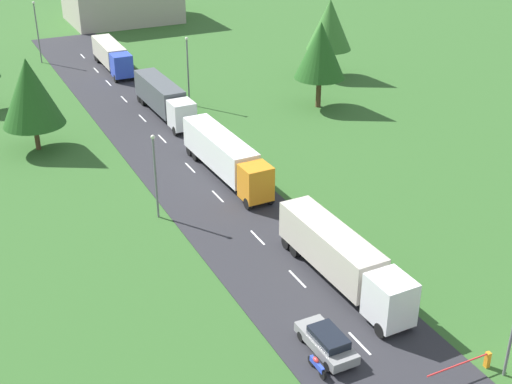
{
  "coord_description": "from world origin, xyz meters",
  "views": [
    {
      "loc": [
        -20.85,
        -17.36,
        27.94
      ],
      "look_at": [
        0.89,
        27.01,
        2.92
      ],
      "focal_mm": 49.0,
      "sensor_mm": 36.0,
      "label": 1
    }
  ],
  "objects_px": {
    "lamppost_third": "(188,68)",
    "tree_birch": "(320,50)",
    "truck_lead": "(342,258)",
    "tree_pine": "(330,25)",
    "motorcycle_courier": "(317,365)",
    "tree_maple": "(30,92)",
    "car_second": "(327,341)",
    "barrier_gate": "(477,361)",
    "lamppost_fourth": "(37,29)",
    "lamppost_second": "(155,172)",
    "truck_second": "(225,155)",
    "truck_third": "(164,98)",
    "truck_fourth": "(112,55)"
  },
  "relations": [
    {
      "from": "lamppost_third",
      "to": "tree_birch",
      "type": "xyz_separation_m",
      "value": [
        13.27,
        -7.19,
        2.19
      ]
    },
    {
      "from": "truck_lead",
      "to": "tree_pine",
      "type": "bearing_deg",
      "value": 59.79
    },
    {
      "from": "motorcycle_courier",
      "to": "tree_birch",
      "type": "bearing_deg",
      "value": 59.27
    },
    {
      "from": "truck_lead",
      "to": "tree_birch",
      "type": "bearing_deg",
      "value": 61.83
    },
    {
      "from": "tree_maple",
      "to": "car_second",
      "type": "bearing_deg",
      "value": -76.1
    },
    {
      "from": "motorcycle_courier",
      "to": "barrier_gate",
      "type": "relative_size",
      "value": 0.42
    },
    {
      "from": "lamppost_fourth",
      "to": "tree_pine",
      "type": "xyz_separation_m",
      "value": [
        32.65,
        -22.92,
        2.1
      ]
    },
    {
      "from": "barrier_gate",
      "to": "lamppost_second",
      "type": "height_order",
      "value": "lamppost_second"
    },
    {
      "from": "tree_maple",
      "to": "barrier_gate",
      "type": "bearing_deg",
      "value": -69.41
    },
    {
      "from": "tree_pine",
      "to": "tree_birch",
      "type": "bearing_deg",
      "value": -126.41
    },
    {
      "from": "truck_second",
      "to": "truck_third",
      "type": "distance_m",
      "value": 17.63
    },
    {
      "from": "motorcycle_courier",
      "to": "lamppost_fourth",
      "type": "xyz_separation_m",
      "value": [
        -2.16,
        71.89,
        4.16
      ]
    },
    {
      "from": "tree_maple",
      "to": "tree_pine",
      "type": "bearing_deg",
      "value": 11.74
    },
    {
      "from": "barrier_gate",
      "to": "tree_maple",
      "type": "height_order",
      "value": "tree_maple"
    },
    {
      "from": "truck_lead",
      "to": "lamppost_third",
      "type": "relative_size",
      "value": 1.68
    },
    {
      "from": "truck_lead",
      "to": "motorcycle_courier",
      "type": "xyz_separation_m",
      "value": [
        -6.16,
        -7.17,
        -1.62
      ]
    },
    {
      "from": "motorcycle_courier",
      "to": "barrier_gate",
      "type": "distance_m",
      "value": 9.39
    },
    {
      "from": "lamppost_second",
      "to": "tree_maple",
      "type": "distance_m",
      "value": 19.92
    },
    {
      "from": "truck_third",
      "to": "tree_maple",
      "type": "relative_size",
      "value": 1.41
    },
    {
      "from": "lamppost_second",
      "to": "truck_fourth",
      "type": "bearing_deg",
      "value": 79.21
    },
    {
      "from": "tree_birch",
      "to": "truck_lead",
      "type": "bearing_deg",
      "value": -118.17
    },
    {
      "from": "tree_birch",
      "to": "tree_maple",
      "type": "xyz_separation_m",
      "value": [
        -31.73,
        1.58,
        -0.66
      ]
    },
    {
      "from": "motorcycle_courier",
      "to": "lamppost_third",
      "type": "distance_m",
      "value": 47.75
    },
    {
      "from": "lamppost_third",
      "to": "lamppost_fourth",
      "type": "height_order",
      "value": "lamppost_fourth"
    },
    {
      "from": "truck_second",
      "to": "lamppost_third",
      "type": "xyz_separation_m",
      "value": [
        4.15,
        19.86,
        2.28
      ]
    },
    {
      "from": "tree_birch",
      "to": "truck_third",
      "type": "bearing_deg",
      "value": 163.86
    },
    {
      "from": "lamppost_second",
      "to": "truck_lead",
      "type": "bearing_deg",
      "value": -60.87
    },
    {
      "from": "lamppost_fourth",
      "to": "truck_second",
      "type": "bearing_deg",
      "value": -79.84
    },
    {
      "from": "lamppost_second",
      "to": "lamppost_third",
      "type": "bearing_deg",
      "value": 63.38
    },
    {
      "from": "car_second",
      "to": "motorcycle_courier",
      "type": "distance_m",
      "value": 1.95
    },
    {
      "from": "barrier_gate",
      "to": "tree_birch",
      "type": "xyz_separation_m",
      "value": [
        14.87,
        43.3,
        5.99
      ]
    },
    {
      "from": "car_second",
      "to": "tree_birch",
      "type": "relative_size",
      "value": 0.47
    },
    {
      "from": "truck_second",
      "to": "motorcycle_courier",
      "type": "height_order",
      "value": "truck_second"
    },
    {
      "from": "lamppost_fourth",
      "to": "tree_pine",
      "type": "relative_size",
      "value": 0.84
    },
    {
      "from": "truck_third",
      "to": "tree_birch",
      "type": "distance_m",
      "value": 18.39
    },
    {
      "from": "truck_second",
      "to": "tree_birch",
      "type": "xyz_separation_m",
      "value": [
        17.42,
        12.67,
        4.47
      ]
    },
    {
      "from": "truck_fourth",
      "to": "tree_maple",
      "type": "bearing_deg",
      "value": -121.57
    },
    {
      "from": "car_second",
      "to": "barrier_gate",
      "type": "relative_size",
      "value": 1.0
    },
    {
      "from": "truck_third",
      "to": "tree_pine",
      "type": "height_order",
      "value": "tree_pine"
    },
    {
      "from": "motorcycle_courier",
      "to": "lamppost_fourth",
      "type": "relative_size",
      "value": 0.23
    },
    {
      "from": "lamppost_fourth",
      "to": "tree_maple",
      "type": "distance_m",
      "value": 31.64
    },
    {
      "from": "motorcycle_courier",
      "to": "tree_birch",
      "type": "distance_m",
      "value": 46.14
    },
    {
      "from": "truck_second",
      "to": "lamppost_fourth",
      "type": "distance_m",
      "value": 46.04
    },
    {
      "from": "car_second",
      "to": "lamppost_fourth",
      "type": "height_order",
      "value": "lamppost_fourth"
    },
    {
      "from": "truck_second",
      "to": "tree_pine",
      "type": "relative_size",
      "value": 1.41
    },
    {
      "from": "lamppost_fourth",
      "to": "tree_birch",
      "type": "distance_m",
      "value": 41.44
    },
    {
      "from": "truck_lead",
      "to": "motorcycle_courier",
      "type": "height_order",
      "value": "truck_lead"
    },
    {
      "from": "tree_maple",
      "to": "lamppost_second",
      "type": "bearing_deg",
      "value": -71.71
    },
    {
      "from": "lamppost_third",
      "to": "tree_birch",
      "type": "relative_size",
      "value": 0.81
    },
    {
      "from": "truck_fourth",
      "to": "car_second",
      "type": "height_order",
      "value": "truck_fourth"
    }
  ]
}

